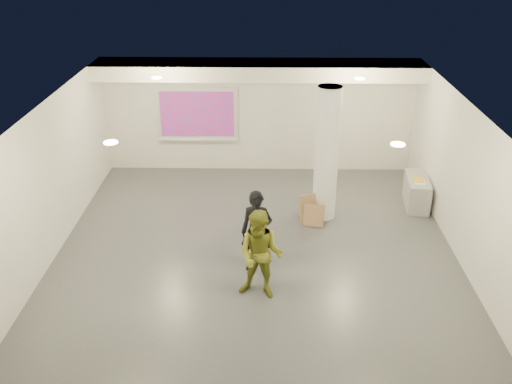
{
  "coord_description": "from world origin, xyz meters",
  "views": [
    {
      "loc": [
        0.19,
        -9.69,
        6.05
      ],
      "look_at": [
        0.0,
        0.4,
        1.25
      ],
      "focal_mm": 40.0,
      "sensor_mm": 36.0,
      "label": 1
    }
  ],
  "objects_px": {
    "woman": "(257,232)",
    "man": "(261,255)",
    "column": "(327,154)",
    "projection_screen": "(197,115)",
    "credenza": "(417,192)"
  },
  "relations": [
    {
      "from": "woman",
      "to": "man",
      "type": "height_order",
      "value": "man"
    },
    {
      "from": "projection_screen",
      "to": "woman",
      "type": "distance_m",
      "value": 5.18
    },
    {
      "from": "woman",
      "to": "man",
      "type": "distance_m",
      "value": 0.85
    },
    {
      "from": "projection_screen",
      "to": "credenza",
      "type": "relative_size",
      "value": 1.79
    },
    {
      "from": "column",
      "to": "projection_screen",
      "type": "bearing_deg",
      "value": 139.44
    },
    {
      "from": "projection_screen",
      "to": "man",
      "type": "xyz_separation_m",
      "value": [
        1.71,
        -5.72,
        -0.69
      ]
    },
    {
      "from": "credenza",
      "to": "woman",
      "type": "height_order",
      "value": "woman"
    },
    {
      "from": "projection_screen",
      "to": "credenza",
      "type": "distance_m",
      "value": 5.83
    },
    {
      "from": "man",
      "to": "woman",
      "type": "bearing_deg",
      "value": 110.66
    },
    {
      "from": "column",
      "to": "credenza",
      "type": "xyz_separation_m",
      "value": [
        2.22,
        0.59,
        -1.16
      ]
    },
    {
      "from": "column",
      "to": "projection_screen",
      "type": "relative_size",
      "value": 1.43
    },
    {
      "from": "column",
      "to": "man",
      "type": "relative_size",
      "value": 1.8
    },
    {
      "from": "column",
      "to": "man",
      "type": "height_order",
      "value": "column"
    },
    {
      "from": "column",
      "to": "projection_screen",
      "type": "distance_m",
      "value": 4.08
    },
    {
      "from": "projection_screen",
      "to": "man",
      "type": "height_order",
      "value": "projection_screen"
    }
  ]
}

